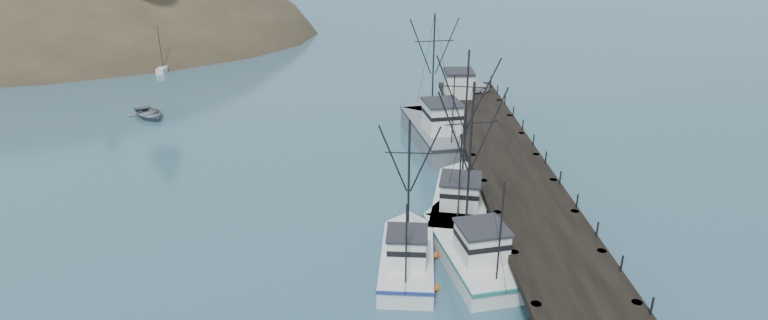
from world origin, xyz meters
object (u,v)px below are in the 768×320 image
trawler_far (460,200)px  pier_shed (459,83)px  trawler_mid (407,257)px  motorboat (149,117)px  work_vessel (435,130)px  pickup_truck (468,86)px  pier (504,158)px  trawler_near (471,249)px

trawler_far → pier_shed: bearing=82.7°
trawler_mid → motorboat: (-25.83, 29.73, -0.82)m
trawler_mid → work_vessel: work_vessel is taller
trawler_mid → pickup_truck: trawler_mid is taller
trawler_mid → work_vessel: bearing=79.6°
work_vessel → pier_shed: size_ratio=4.53×
pier → pickup_truck: bearing=90.7°
trawler_mid → trawler_far: 8.87m
trawler_near → trawler_far: bearing=87.2°
trawler_far → pickup_truck: (4.18, 23.78, 1.85)m
pier → trawler_mid: size_ratio=4.51×
work_vessel → motorboat: work_vessel is taller
trawler_near → pickup_truck: (4.52, 30.66, 1.85)m
trawler_near → trawler_far: 6.89m
trawler_near → motorboat: size_ratio=2.28×
pier_shed → pickup_truck: pier_shed is taller
trawler_mid → motorboat: size_ratio=1.90×
work_vessel → motorboat: size_ratio=2.82×
pier_shed → pickup_truck: bearing=47.0°
trawler_far → motorboat: trawler_far is taller
pier → motorboat: size_ratio=8.58×
work_vessel → pickup_truck: bearing=64.9°
trawler_mid → pickup_truck: 32.68m
pier → motorboat: bearing=154.9°
work_vessel → pier: bearing=-59.6°
pickup_truck → trawler_mid: bearing=149.2°
pier → trawler_near: (-4.72, -12.66, -0.87)m
pier → work_vessel: (-4.80, 8.18, -0.46)m
pier → trawler_mid: bearing=-123.1°
pier → pier_shed: (-1.50, 16.61, 1.73)m
trawler_near → trawler_mid: size_ratio=1.20×
trawler_mid → work_vessel: (3.99, 21.66, 0.41)m
trawler_mid → trawler_far: bearing=60.3°
motorboat → trawler_mid: bearing=-87.8°
trawler_near → trawler_mid: bearing=-168.5°
trawler_mid → pickup_truck: size_ratio=2.03×
trawler_mid → motorboat: bearing=131.0°
work_vessel → pickup_truck: size_ratio=3.01×
trawler_far → pier_shed: (2.88, 22.39, 2.60)m
pier → work_vessel: size_ratio=3.04×
trawler_mid → pier_shed: size_ratio=3.05×
pier → trawler_near: bearing=-110.5°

